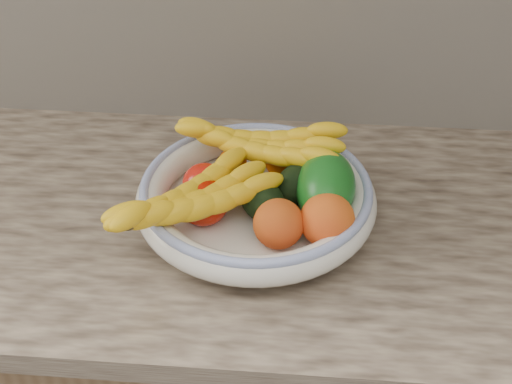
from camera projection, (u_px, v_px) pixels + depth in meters
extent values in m
cube|color=tan|center=(257.00, 222.00, 1.21)|extent=(2.44, 0.66, 0.04)
cylinder|color=silver|center=(256.00, 217.00, 1.18)|extent=(0.13, 0.13, 0.02)
cylinder|color=silver|center=(256.00, 210.00, 1.17)|extent=(0.32, 0.32, 0.01)
torus|color=silver|center=(256.00, 198.00, 1.15)|extent=(0.39, 0.39, 0.05)
torus|color=#3B54A8|center=(256.00, 187.00, 1.14)|extent=(0.37, 0.37, 0.02)
ellipsoid|color=#EC6404|center=(233.00, 161.00, 1.23)|extent=(0.06, 0.06, 0.05)
ellipsoid|color=#EC5E04|center=(279.00, 163.00, 1.22)|extent=(0.05, 0.05, 0.04)
ellipsoid|color=red|center=(205.00, 183.00, 1.16)|extent=(0.09, 0.09, 0.07)
ellipsoid|color=#B41200|center=(203.00, 202.00, 1.12)|extent=(0.09, 0.09, 0.07)
ellipsoid|color=black|center=(262.00, 200.00, 1.12)|extent=(0.11, 0.11, 0.06)
ellipsoid|color=black|center=(299.00, 184.00, 1.16)|extent=(0.11, 0.12, 0.07)
ellipsoid|color=#105514|center=(326.00, 187.00, 1.13)|extent=(0.12, 0.15, 0.13)
ellipsoid|color=orange|center=(279.00, 224.00, 1.07)|extent=(0.09, 0.09, 0.08)
ellipsoid|color=orange|center=(327.00, 220.00, 1.08)|extent=(0.10, 0.10, 0.08)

